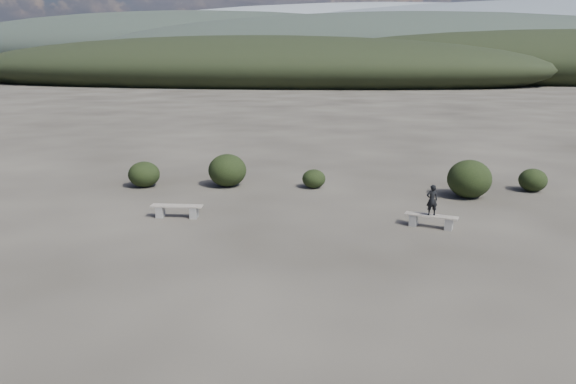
# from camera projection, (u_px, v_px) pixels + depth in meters

# --- Properties ---
(ground) EXTENTS (1200.00, 1200.00, 0.00)m
(ground) POSITION_uv_depth(u_px,v_px,m) (252.00, 267.00, 13.94)
(ground) COLOR #2F2B24
(ground) RESTS_ON ground
(bench_left) EXTENTS (1.70, 0.53, 0.42)m
(bench_left) POSITION_uv_depth(u_px,v_px,m) (177.00, 210.00, 18.15)
(bench_left) COLOR gray
(bench_left) RESTS_ON ground
(bench_right) EXTENTS (1.63, 0.69, 0.40)m
(bench_right) POSITION_uv_depth(u_px,v_px,m) (431.00, 220.00, 17.09)
(bench_right) COLOR gray
(bench_right) RESTS_ON ground
(seated_person) EXTENTS (0.39, 0.31, 0.95)m
(seated_person) POSITION_uv_depth(u_px,v_px,m) (432.00, 200.00, 16.95)
(seated_person) COLOR black
(seated_person) RESTS_ON bench_right
(shrub_a) EXTENTS (1.25, 1.25, 1.02)m
(shrub_a) POSITION_uv_depth(u_px,v_px,m) (144.00, 174.00, 22.36)
(shrub_a) COLOR black
(shrub_a) RESTS_ON ground
(shrub_b) EXTENTS (1.52, 1.52, 1.30)m
(shrub_b) POSITION_uv_depth(u_px,v_px,m) (227.00, 170.00, 22.43)
(shrub_b) COLOR black
(shrub_b) RESTS_ON ground
(shrub_c) EXTENTS (0.93, 0.93, 0.74)m
(shrub_c) POSITION_uv_depth(u_px,v_px,m) (314.00, 179.00, 22.21)
(shrub_c) COLOR black
(shrub_c) RESTS_ON ground
(shrub_d) EXTENTS (1.60, 1.60, 1.40)m
(shrub_d) POSITION_uv_depth(u_px,v_px,m) (469.00, 179.00, 20.64)
(shrub_d) COLOR black
(shrub_d) RESTS_ON ground
(shrub_e) EXTENTS (1.06, 1.06, 0.88)m
(shrub_e) POSITION_uv_depth(u_px,v_px,m) (533.00, 180.00, 21.64)
(shrub_e) COLOR black
(shrub_e) RESTS_ON ground
(mountain_ridges) EXTENTS (500.00, 400.00, 56.00)m
(mountain_ridges) POSITION_uv_depth(u_px,v_px,m) (380.00, 46.00, 336.32)
(mountain_ridges) COLOR black
(mountain_ridges) RESTS_ON ground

